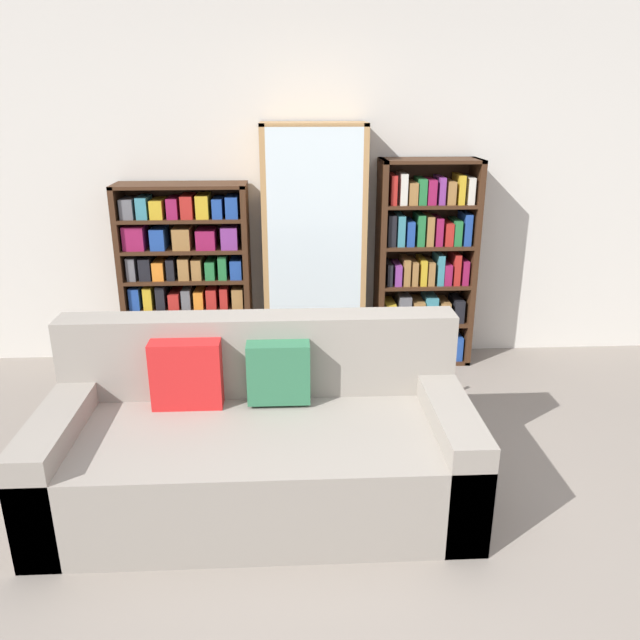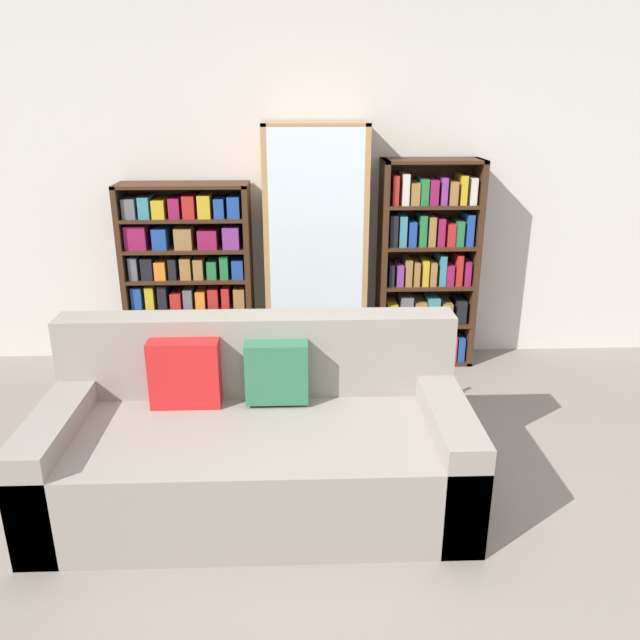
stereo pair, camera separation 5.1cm
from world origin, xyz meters
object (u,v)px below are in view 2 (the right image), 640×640
object	(u,v)px
display_cabinet	(316,250)
bookshelf_right	(427,268)
bookshelf_left	(189,279)
wine_bottle	(423,387)
couch	(256,444)

from	to	relation	value
display_cabinet	bookshelf_right	distance (m)	0.85
bookshelf_left	bookshelf_right	bearing A→B (deg)	0.03
bookshelf_left	display_cabinet	size ratio (longest dim) A/B	0.77
display_cabinet	wine_bottle	xyz separation A→B (m)	(0.69, -0.81, -0.74)
display_cabinet	wine_bottle	bearing A→B (deg)	-49.73
couch	bookshelf_left	xyz separation A→B (m)	(-0.60, 1.75, 0.38)
bookshelf_right	wine_bottle	xyz separation A→B (m)	(-0.16, -0.83, -0.60)
display_cabinet	bookshelf_left	bearing A→B (deg)	179.04
bookshelf_right	couch	bearing A→B (deg)	-124.41
display_cabinet	wine_bottle	size ratio (longest dim) A/B	4.77
couch	wine_bottle	world-z (taller)	couch
couch	bookshelf_right	world-z (taller)	bookshelf_right
bookshelf_right	wine_bottle	bearing A→B (deg)	-100.63
couch	display_cabinet	bearing A→B (deg)	78.36
bookshelf_left	wine_bottle	distance (m)	1.91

